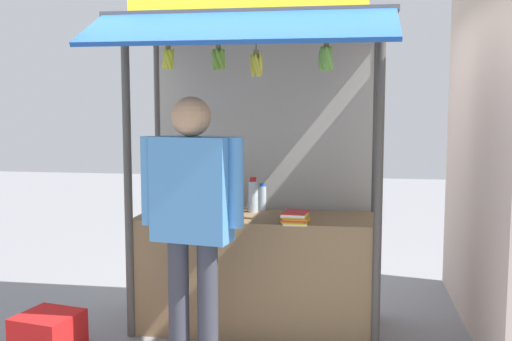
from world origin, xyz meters
TOP-DOWN VIEW (x-y plane):
  - ground_plane at (0.00, 0.00)m, footprint 20.00×20.00m
  - stall_counter at (0.00, 0.00)m, footprint 1.80×0.63m
  - stall_structure at (0.00, 0.09)m, footprint 2.00×1.46m
  - water_bottle_right at (-0.38, 0.14)m, footprint 0.07×0.07m
  - water_bottle_center at (0.01, 0.25)m, footprint 0.06×0.06m
  - water_bottle_rear_center at (-0.05, 0.16)m, footprint 0.08×0.08m
  - magazine_stack_mid_right at (0.32, -0.24)m, footprint 0.20×0.26m
  - magazine_stack_mid_left at (-0.28, -0.14)m, footprint 0.27×0.31m
  - banana_bunch_rightmost at (0.07, -0.41)m, footprint 0.10×0.10m
  - banana_bunch_leftmost at (-0.19, -0.41)m, footprint 0.11×0.11m
  - banana_bunch_inner_right at (0.54, -0.41)m, footprint 0.12×0.11m
  - banana_bunch_inner_left at (-0.55, -0.41)m, footprint 0.10×0.09m
  - vendor_person at (-0.30, -0.76)m, footprint 0.68×0.30m
  - plastic_crate at (-1.37, -0.68)m, footprint 0.46×0.46m
  - neighbour_wall at (1.72, 0.30)m, footprint 0.20×2.40m

SIDE VIEW (x-z plane):
  - ground_plane at x=0.00m, z-range 0.00..0.00m
  - plastic_crate at x=-1.37m, z-range 0.00..0.27m
  - stall_counter at x=0.00m, z-range 0.00..0.89m
  - magazine_stack_mid_left at x=-0.28m, z-range 0.89..0.92m
  - magazine_stack_mid_right at x=0.32m, z-range 0.89..0.97m
  - water_bottle_center at x=0.01m, z-range 0.88..1.10m
  - water_bottle_right at x=-0.38m, z-range 0.88..1.12m
  - water_bottle_rear_center at x=-0.05m, z-range 0.88..1.16m
  - vendor_person at x=-0.30m, z-range 0.18..1.97m
  - neighbour_wall at x=1.72m, z-range 0.00..2.91m
  - stall_structure at x=0.00m, z-range 0.27..2.98m
  - banana_bunch_rightmost at x=0.07m, z-range 1.85..2.16m
  - banana_bunch_inner_right at x=0.54m, z-range 1.90..2.18m
  - banana_bunch_leftmost at x=-0.19m, z-range 1.91..2.18m
  - banana_bunch_inner_left at x=-0.55m, z-range 1.92..2.18m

